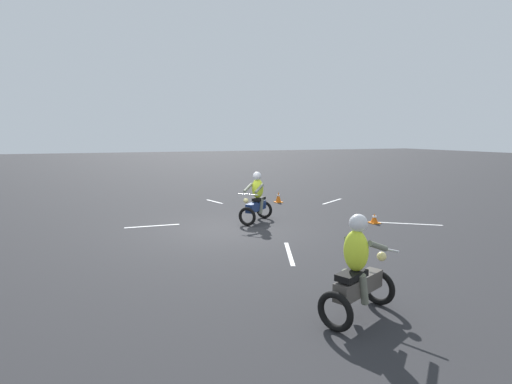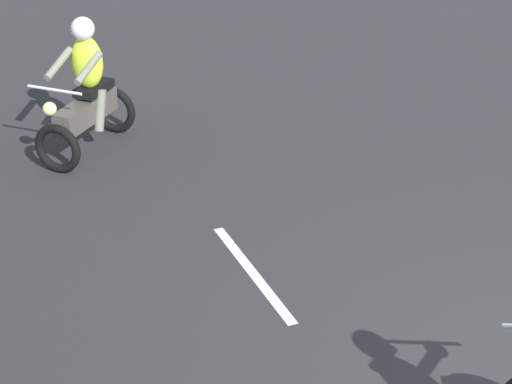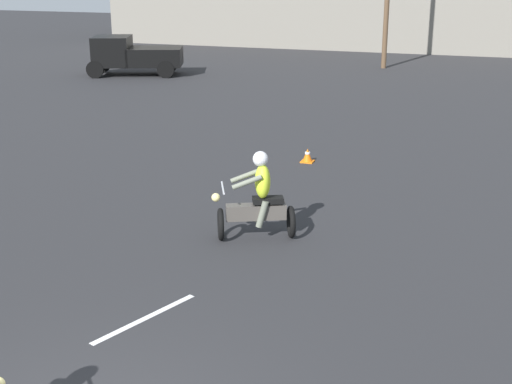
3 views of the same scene
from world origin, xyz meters
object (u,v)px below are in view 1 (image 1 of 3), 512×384
(motorcycle_rider_foreground, at_px, (256,200))
(motorcycle_rider_background, at_px, (358,273))
(traffic_cone_near_right, at_px, (374,219))
(traffic_cone_near_left, at_px, (278,197))

(motorcycle_rider_foreground, distance_m, motorcycle_rider_background, 7.20)
(motorcycle_rider_background, bearing_deg, traffic_cone_near_right, 115.72)
(traffic_cone_near_left, relative_size, traffic_cone_near_right, 1.41)
(motorcycle_rider_background, xyz_separation_m, traffic_cone_near_left, (-3.36, -10.38, -0.51))
(motorcycle_rider_foreground, bearing_deg, traffic_cone_near_right, -157.87)
(motorcycle_rider_background, xyz_separation_m, traffic_cone_near_right, (-4.59, -5.52, -0.57))
(motorcycle_rider_background, relative_size, traffic_cone_near_left, 3.68)
(motorcycle_rider_background, height_order, traffic_cone_near_left, motorcycle_rider_background)
(motorcycle_rider_foreground, xyz_separation_m, traffic_cone_near_left, (-2.28, -3.26, -0.51))
(traffic_cone_near_left, distance_m, traffic_cone_near_right, 5.01)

